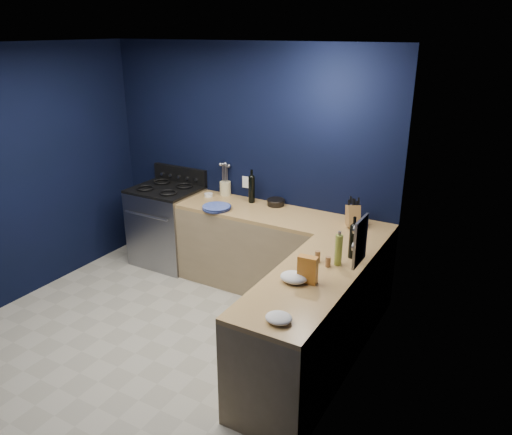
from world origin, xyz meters
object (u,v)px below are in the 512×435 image
Objects in this scene: gas_range at (168,227)px; crouton_bag at (308,270)px; knife_block at (353,216)px; plate_stack at (216,207)px; utensil_crock at (225,188)px.

crouton_bag reaches higher than gas_range.
knife_block reaches higher than crouton_bag.
utensil_crock reaches higher than plate_stack.
gas_range is at bearing 152.43° from knife_block.
utensil_crock reaches higher than gas_range.
crouton_bag reaches higher than utensil_crock.
knife_block is (1.61, -0.20, 0.03)m from utensil_crock.
gas_range is 0.99m from plate_stack.
knife_block is at bearing 1.76° from gas_range.
crouton_bag is at bearing -33.80° from plate_stack.
utensil_crock is at bearing 133.80° from crouton_bag.
knife_block reaches higher than gas_range.
plate_stack is 1.46m from knife_block.
utensil_crock is (-0.18, 0.46, 0.06)m from plate_stack.
utensil_crock is 2.25m from crouton_bag.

